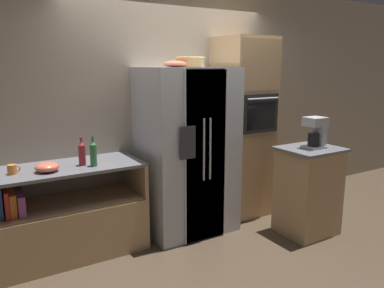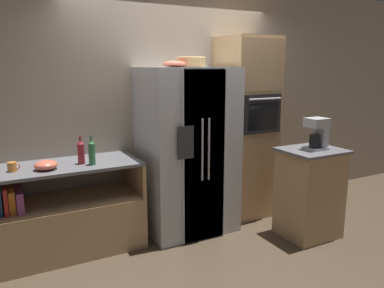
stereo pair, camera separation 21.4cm
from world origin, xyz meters
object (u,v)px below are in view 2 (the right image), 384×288
at_px(wall_oven, 246,128).
at_px(bottle_short, 92,152).
at_px(wicker_basket, 191,61).
at_px(bottle_tall, 81,152).
at_px(mug, 12,167).
at_px(mixing_bowl, 46,165).
at_px(fruit_bowl, 174,64).
at_px(refrigerator, 187,151).
at_px(coffee_maker, 318,132).

relative_size(wall_oven, bottle_short, 7.51).
distance_m(wicker_basket, bottle_tall, 1.49).
bearing_deg(mug, mixing_bowl, -15.44).
height_order(wicker_basket, fruit_bowl, wicker_basket).
bearing_deg(mixing_bowl, refrigerator, 1.83).
bearing_deg(wicker_basket, fruit_bowl, -155.68).
bearing_deg(mixing_bowl, wall_oven, 3.21).
relative_size(wall_oven, wicker_basket, 6.90).
distance_m(wall_oven, bottle_tall, 2.00).
height_order(bottle_short, coffee_maker, coffee_maker).
bearing_deg(mug, bottle_short, -8.17).
distance_m(wall_oven, mug, 2.61).
bearing_deg(wicker_basket, bottle_tall, -178.42).
relative_size(wicker_basket, bottle_tall, 1.16).
xyz_separation_m(wicker_basket, mixing_bowl, (-1.55, -0.09, -0.94)).
relative_size(fruit_bowl, mixing_bowl, 1.13).
distance_m(fruit_bowl, mixing_bowl, 1.59).
bearing_deg(mug, refrigerator, -0.94).
bearing_deg(fruit_bowl, mug, 176.55).
distance_m(fruit_bowl, bottle_tall, 1.28).
bearing_deg(wicker_basket, mug, -179.41).
bearing_deg(wall_oven, wicker_basket, -177.35).
height_order(mug, mixing_bowl, mixing_bowl).
distance_m(wall_oven, fruit_bowl, 1.29).
distance_m(wicker_basket, mixing_bowl, 1.82).
xyz_separation_m(wicker_basket, mug, (-1.83, -0.02, -0.94)).
bearing_deg(mixing_bowl, fruit_bowl, -0.83).
height_order(bottle_tall, mug, bottle_tall).
height_order(wicker_basket, bottle_tall, wicker_basket).
bearing_deg(refrigerator, fruit_bowl, -159.99).
height_order(refrigerator, fruit_bowl, fruit_bowl).
height_order(fruit_bowl, mug, fruit_bowl).
distance_m(wicker_basket, mug, 2.05).
height_order(bottle_short, mixing_bowl, bottle_short).
bearing_deg(mixing_bowl, bottle_short, -3.20).
xyz_separation_m(wall_oven, coffee_maker, (0.27, -0.90, 0.06)).
relative_size(wicker_basket, coffee_maker, 0.94).
relative_size(refrigerator, wicker_basket, 5.79).
xyz_separation_m(bottle_tall, coffee_maker, (2.26, -0.83, 0.14)).
distance_m(fruit_bowl, mug, 1.82).
bearing_deg(coffee_maker, mug, 163.61).
xyz_separation_m(wall_oven, fruit_bowl, (-1.03, -0.15, 0.76)).
xyz_separation_m(wall_oven, bottle_tall, (-2.00, -0.07, -0.07)).
bearing_deg(bottle_tall, coffee_maker, -20.12).
bearing_deg(bottle_tall, wicker_basket, 1.58).
height_order(wall_oven, bottle_short, wall_oven).
relative_size(fruit_bowl, bottle_tall, 0.88).
bearing_deg(coffee_maker, fruit_bowl, 149.94).
height_order(mug, coffee_maker, coffee_maker).
bearing_deg(bottle_tall, mixing_bowl, -169.57).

